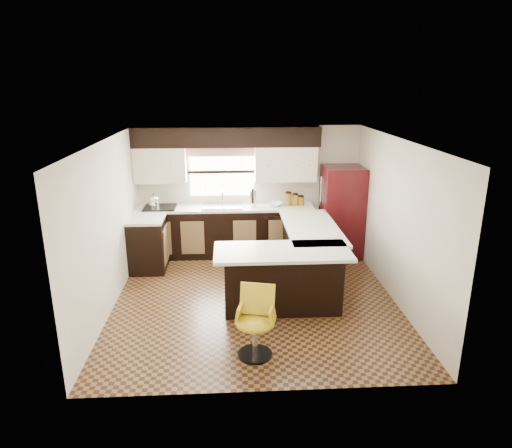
{
  "coord_description": "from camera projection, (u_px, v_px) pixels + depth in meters",
  "views": [
    {
      "loc": [
        -0.35,
        -6.32,
        3.18
      ],
      "look_at": [
        0.04,
        0.45,
        1.05
      ],
      "focal_mm": 32.0,
      "sensor_mm": 36.0,
      "label": 1
    }
  ],
  "objects": [
    {
      "name": "floor",
      "position": [
        255.0,
        298.0,
        6.99
      ],
      "size": [
        4.4,
        4.4,
        0.0
      ],
      "primitive_type": "plane",
      "color": "#49301A",
      "rests_on": "ground"
    },
    {
      "name": "window_pane",
      "position": [
        222.0,
        172.0,
        8.57
      ],
      "size": [
        1.2,
        0.02,
        0.9
      ],
      "primitive_type": "cube",
      "color": "white",
      "rests_on": "wall_back"
    },
    {
      "name": "upper_cab_left",
      "position": [
        160.0,
        165.0,
        8.31
      ],
      "size": [
        0.94,
        0.35,
        0.64
      ],
      "primitive_type": "cube",
      "color": "beige",
      "rests_on": "wall_back"
    },
    {
      "name": "counter_pen_long",
      "position": [
        311.0,
        227.0,
        7.36
      ],
      "size": [
        0.84,
        1.95,
        0.04
      ],
      "primitive_type": "cube",
      "color": "silver",
      "rests_on": "peninsula_long"
    },
    {
      "name": "refrigerator",
      "position": [
        341.0,
        212.0,
        8.5
      ],
      "size": [
        0.73,
        0.7,
        1.7
      ],
      "primitive_type": "cube",
      "color": "#39090C",
      "rests_on": "floor"
    },
    {
      "name": "wall_left",
      "position": [
        108.0,
        226.0,
        6.51
      ],
      "size": [
        0.0,
        4.4,
        4.4
      ],
      "primitive_type": "plane",
      "rotation": [
        1.57,
        0.0,
        1.57
      ],
      "color": "beige",
      "rests_on": "floor"
    },
    {
      "name": "canister_med",
      "position": [
        295.0,
        200.0,
        8.55
      ],
      "size": [
        0.12,
        0.12,
        0.2
      ],
      "primitive_type": "cylinder",
      "color": "brown",
      "rests_on": "counter_back"
    },
    {
      "name": "base_cab_left",
      "position": [
        148.0,
        245.0,
        7.95
      ],
      "size": [
        0.6,
        0.7,
        0.9
      ],
      "primitive_type": "cube",
      "color": "black",
      "rests_on": "floor"
    },
    {
      "name": "percolator",
      "position": [
        253.0,
        198.0,
        8.47
      ],
      "size": [
        0.14,
        0.14,
        0.3
      ],
      "primitive_type": "cylinder",
      "color": "silver",
      "rests_on": "counter_back"
    },
    {
      "name": "counter_back",
      "position": [
        225.0,
        208.0,
        8.5
      ],
      "size": [
        3.3,
        0.6,
        0.04
      ],
      "primitive_type": "cube",
      "color": "silver",
      "rests_on": "base_cab_back"
    },
    {
      "name": "canister_large",
      "position": [
        288.0,
        199.0,
        8.54
      ],
      "size": [
        0.13,
        0.13,
        0.24
      ],
      "primitive_type": "cylinder",
      "color": "brown",
      "rests_on": "counter_back"
    },
    {
      "name": "ceiling",
      "position": [
        255.0,
        140.0,
        6.27
      ],
      "size": [
        4.4,
        4.4,
        0.0
      ],
      "primitive_type": "plane",
      "rotation": [
        3.14,
        0.0,
        0.0
      ],
      "color": "silver",
      "rests_on": "wall_back"
    },
    {
      "name": "kettle",
      "position": [
        154.0,
        200.0,
        8.36
      ],
      "size": [
        0.18,
        0.18,
        0.24
      ],
      "primitive_type": null,
      "color": "silver",
      "rests_on": "cooktop"
    },
    {
      "name": "peninsula_return",
      "position": [
        282.0,
        280.0,
        6.54
      ],
      "size": [
        1.65,
        0.6,
        0.9
      ],
      "primitive_type": "cube",
      "color": "black",
      "rests_on": "floor"
    },
    {
      "name": "sink",
      "position": [
        222.0,
        206.0,
        8.47
      ],
      "size": [
        0.75,
        0.45,
        0.03
      ],
      "primitive_type": "cube",
      "color": "#B2B2B7",
      "rests_on": "counter_back"
    },
    {
      "name": "bar_chair",
      "position": [
        255.0,
        324.0,
        5.41
      ],
      "size": [
        0.55,
        0.55,
        0.86
      ],
      "primitive_type": null,
      "rotation": [
        0.0,
        0.0,
        -0.23
      ],
      "color": "gold",
      "rests_on": "floor"
    },
    {
      "name": "canister_small",
      "position": [
        301.0,
        201.0,
        8.57
      ],
      "size": [
        0.12,
        0.12,
        0.16
      ],
      "primitive_type": "cylinder",
      "color": "brown",
      "rests_on": "counter_back"
    },
    {
      "name": "mixing_bowl",
      "position": [
        275.0,
        204.0,
        8.53
      ],
      "size": [
        0.34,
        0.34,
        0.06
      ],
      "primitive_type": "imported",
      "rotation": [
        0.0,
        0.0,
        -0.36
      ],
      "color": "white",
      "rests_on": "counter_back"
    },
    {
      "name": "cooktop",
      "position": [
        160.0,
        207.0,
        8.4
      ],
      "size": [
        0.58,
        0.5,
        0.02
      ],
      "primitive_type": "cube",
      "color": "black",
      "rests_on": "counter_back"
    },
    {
      "name": "upper_cab_right",
      "position": [
        285.0,
        164.0,
        8.44
      ],
      "size": [
        1.14,
        0.35,
        0.64
      ],
      "primitive_type": "cube",
      "color": "beige",
      "rests_on": "wall_back"
    },
    {
      "name": "wall_back",
      "position": [
        249.0,
        189.0,
        8.73
      ],
      "size": [
        4.4,
        0.0,
        4.4
      ],
      "primitive_type": "plane",
      "rotation": [
        1.57,
        0.0,
        0.0
      ],
      "color": "beige",
      "rests_on": "floor"
    },
    {
      "name": "wall_front",
      "position": [
        267.0,
        289.0,
        4.54
      ],
      "size": [
        4.4,
        0.0,
        4.4
      ],
      "primitive_type": "plane",
      "rotation": [
        -1.57,
        0.0,
        0.0
      ],
      "color": "beige",
      "rests_on": "floor"
    },
    {
      "name": "soffit",
      "position": [
        227.0,
        137.0,
        8.23
      ],
      "size": [
        3.4,
        0.35,
        0.36
      ],
      "primitive_type": "cube",
      "color": "black",
      "rests_on": "wall_back"
    },
    {
      "name": "base_cab_back",
      "position": [
        226.0,
        232.0,
        8.64
      ],
      "size": [
        3.3,
        0.6,
        0.9
      ],
      "primitive_type": "cube",
      "color": "black",
      "rests_on": "floor"
    },
    {
      "name": "wall_right",
      "position": [
        396.0,
        221.0,
        6.75
      ],
      "size": [
        0.0,
        4.4,
        4.4
      ],
      "primitive_type": "plane",
      "rotation": [
        1.57,
        0.0,
        -1.57
      ],
      "color": "beige",
      "rests_on": "floor"
    },
    {
      "name": "valance",
      "position": [
        221.0,
        151.0,
        8.42
      ],
      "size": [
        1.3,
        0.06,
        0.18
      ],
      "primitive_type": "cube",
      "color": "#D19B93",
      "rests_on": "wall_back"
    },
    {
      "name": "peninsula_long",
      "position": [
        307.0,
        255.0,
        7.5
      ],
      "size": [
        0.6,
        1.95,
        0.9
      ],
      "primitive_type": "cube",
      "color": "black",
      "rests_on": "floor"
    },
    {
      "name": "counter_left",
      "position": [
        146.0,
        219.0,
        7.8
      ],
      "size": [
        0.6,
        0.7,
        0.04
      ],
      "primitive_type": "cube",
      "color": "silver",
      "rests_on": "base_cab_left"
    },
    {
      "name": "dishwasher",
      "position": [
        280.0,
        237.0,
        8.43
      ],
      "size": [
        0.58,
        0.03,
        0.78
      ],
      "primitive_type": "cube",
      "color": "black",
      "rests_on": "floor"
    },
    {
      "name": "counter_pen_return",
      "position": [
        282.0,
        252.0,
        6.31
      ],
      "size": [
        1.89,
        0.84,
        0.04
      ],
      "primitive_type": "cube",
      "color": "silver",
      "rests_on": "peninsula_return"
    }
  ]
}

